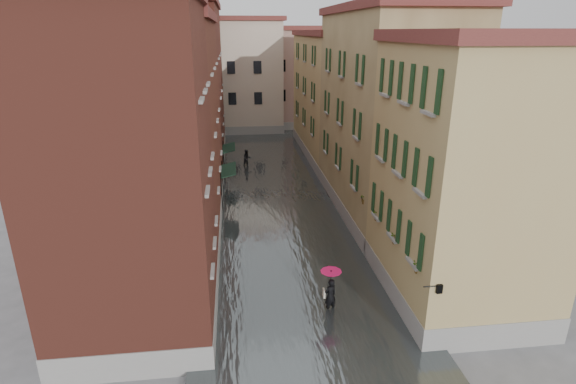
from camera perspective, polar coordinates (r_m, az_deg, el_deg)
ground at (r=23.10m, az=1.32°, el=-11.30°), size 120.00×120.00×0.00m
floodwater at (r=34.77m, az=-1.71°, el=-0.10°), size 10.00×60.00×0.20m
building_left_near at (r=18.85m, az=-19.18°, el=1.92°), size 6.00×8.00×13.00m
building_left_mid at (r=29.42m, az=-14.93°, el=8.00°), size 6.00×14.00×12.50m
building_left_far at (r=44.04m, az=-12.52°, el=12.92°), size 6.00×16.00×14.00m
building_right_near at (r=21.09m, az=21.46°, el=1.34°), size 6.00×8.00×11.50m
building_right_mid at (r=30.72m, az=12.17°, el=9.18°), size 6.00×14.00×13.00m
building_right_far at (r=45.10m, az=5.98°, el=11.82°), size 6.00×16.00×11.50m
building_end_cream at (r=57.83m, az=-7.18°, el=14.26°), size 12.00×9.00×13.00m
building_end_pink at (r=60.52m, az=1.65°, el=14.17°), size 10.00×9.00×12.00m
awning_near at (r=32.48m, az=-7.64°, el=2.69°), size 1.09×3.24×2.80m
awning_far at (r=38.70m, az=-7.59°, el=5.47°), size 1.09×2.99×2.80m
wall_lantern at (r=17.77m, az=18.55°, el=-11.49°), size 0.71×0.22×0.35m
window_planters at (r=21.72m, az=12.55°, el=-3.52°), size 0.59×8.43×0.84m
pedestrian_main at (r=20.34m, az=5.41°, el=-11.98°), size 0.95×0.95×2.06m
pedestrian_far at (r=41.56m, az=-5.23°, el=4.24°), size 0.98×0.88×1.68m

